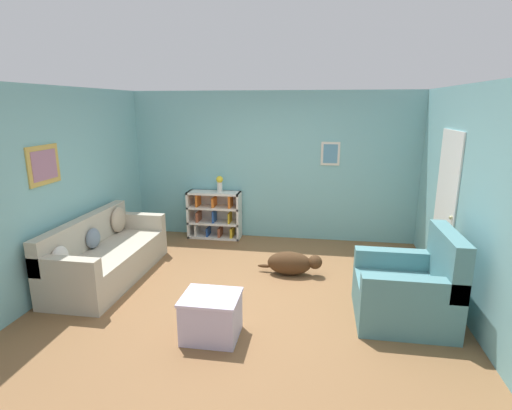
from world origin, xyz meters
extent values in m
plane|color=brown|center=(0.00, 0.00, 0.00)|extent=(14.00, 14.00, 0.00)
cube|color=#7AB7BC|center=(0.00, 2.25, 1.30)|extent=(5.60, 0.10, 2.60)
cube|color=silver|center=(1.00, 2.19, 1.55)|extent=(0.32, 0.02, 0.40)
cube|color=#568EAD|center=(1.00, 2.18, 1.55)|extent=(0.24, 0.01, 0.32)
cube|color=#7AB7BC|center=(-2.55, 0.00, 1.30)|extent=(0.10, 5.00, 2.60)
cube|color=gold|center=(-2.49, -0.40, 1.65)|extent=(0.02, 0.56, 0.48)
cube|color=#A37089|center=(-2.48, -0.40, 1.65)|extent=(0.01, 0.44, 0.36)
cube|color=#7AB7BC|center=(2.55, 0.00, 1.30)|extent=(0.10, 5.00, 2.60)
cube|color=white|center=(2.49, 0.70, 1.02)|extent=(0.02, 0.84, 2.05)
sphere|color=tan|center=(2.46, 0.35, 1.00)|extent=(0.05, 0.05, 0.05)
cube|color=#B7AD99|center=(-2.01, 0.06, 0.21)|extent=(0.84, 2.09, 0.43)
cube|color=#B7AD99|center=(-2.35, 0.06, 0.64)|extent=(0.16, 2.09, 0.43)
cube|color=#B7AD99|center=(-2.01, -0.90, 0.55)|extent=(0.84, 0.16, 0.24)
cube|color=#B7AD99|center=(-2.01, 1.03, 0.55)|extent=(0.84, 0.16, 0.24)
ellipsoid|color=beige|center=(-2.23, -0.67, 0.57)|extent=(0.14, 0.28, 0.28)
ellipsoid|color=slate|center=(-2.23, 0.06, 0.57)|extent=(0.14, 0.28, 0.28)
ellipsoid|color=tan|center=(-2.23, 0.79, 0.63)|extent=(0.14, 0.40, 0.40)
cube|color=silver|center=(-1.48, 2.01, 0.43)|extent=(0.04, 0.34, 0.85)
cube|color=silver|center=(-0.56, 2.01, 0.43)|extent=(0.04, 0.34, 0.85)
cube|color=silver|center=(-1.02, 2.17, 0.43)|extent=(0.95, 0.02, 0.85)
cube|color=silver|center=(-1.02, 2.01, 0.02)|extent=(0.95, 0.34, 0.04)
cube|color=silver|center=(-1.02, 2.01, 0.28)|extent=(0.95, 0.34, 0.04)
cube|color=silver|center=(-1.02, 2.01, 0.57)|extent=(0.95, 0.34, 0.04)
cube|color=silver|center=(-1.02, 2.01, 0.83)|extent=(0.95, 0.34, 0.04)
cube|color=silver|center=(-1.36, 2.00, 0.13)|extent=(0.03, 0.25, 0.22)
cube|color=brown|center=(-1.32, 2.00, 0.39)|extent=(0.05, 0.25, 0.18)
cube|color=orange|center=(-1.32, 2.00, 0.69)|extent=(0.03, 0.25, 0.22)
cube|color=#234C9E|center=(-1.14, 2.00, 0.10)|extent=(0.03, 0.25, 0.17)
cube|color=#234C9E|center=(-1.02, 2.00, 0.41)|extent=(0.03, 0.25, 0.21)
cube|color=orange|center=(-1.02, 2.00, 0.67)|extent=(0.04, 0.25, 0.17)
cube|color=brown|center=(-0.92, 2.00, 0.11)|extent=(0.04, 0.25, 0.18)
cube|color=gold|center=(-0.73, 2.00, 0.39)|extent=(0.03, 0.25, 0.18)
cube|color=orange|center=(-0.72, 2.00, 0.70)|extent=(0.04, 0.25, 0.23)
cube|color=gold|center=(-0.69, 2.00, 0.11)|extent=(0.04, 0.25, 0.19)
cube|color=slate|center=(1.80, -0.44, 0.23)|extent=(1.02, 0.98, 0.45)
cube|color=slate|center=(2.23, -0.44, 0.75)|extent=(0.18, 0.98, 0.59)
cube|color=slate|center=(1.80, -0.85, 0.56)|extent=(1.02, 0.18, 0.22)
cube|color=slate|center=(1.80, -0.04, 0.56)|extent=(1.02, 0.18, 0.22)
cube|color=#BCB2D1|center=(-0.22, -1.14, 0.23)|extent=(0.56, 0.48, 0.47)
cube|color=silver|center=(-0.22, -1.14, 0.45)|extent=(0.59, 0.51, 0.03)
ellipsoid|color=#472D19|center=(0.45, 0.57, 0.17)|extent=(0.63, 0.31, 0.34)
sphere|color=#472D19|center=(0.82, 0.57, 0.21)|extent=(0.20, 0.20, 0.20)
ellipsoid|color=#472D19|center=(0.09, 0.61, 0.08)|extent=(0.20, 0.05, 0.05)
cylinder|color=silver|center=(-0.91, 2.01, 0.94)|extent=(0.09, 0.09, 0.18)
sphere|color=yellow|center=(-0.91, 2.01, 1.08)|extent=(0.12, 0.12, 0.12)
camera|label=1|loc=(0.83, -4.74, 2.36)|focal=28.00mm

